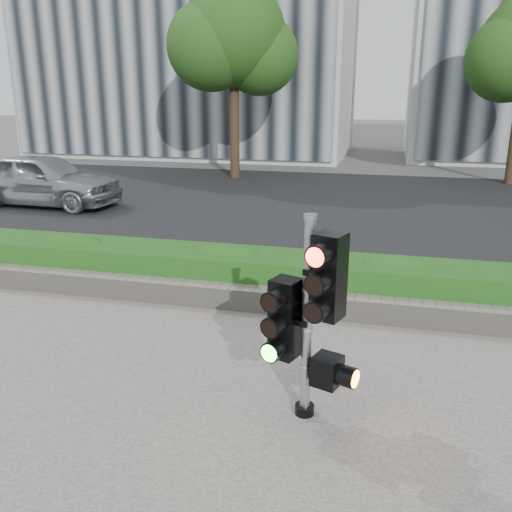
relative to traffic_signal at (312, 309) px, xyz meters
name	(u,v)px	position (x,y,z in m)	size (l,w,h in m)	color
ground	(262,376)	(-0.65, 0.68, -1.20)	(120.00, 120.00, 0.00)	#51514C
road	(341,207)	(-0.65, 10.68, -1.19)	(60.00, 13.00, 0.02)	black
curb	(304,283)	(-0.65, 3.83, -1.14)	(60.00, 0.25, 0.12)	gray
stone_wall	(291,302)	(-0.65, 2.58, -1.00)	(12.00, 0.32, 0.34)	gray
hedge	(299,277)	(-0.65, 3.23, -0.83)	(12.00, 1.00, 0.68)	#3C8529
building_left	(195,3)	(-9.65, 23.68, 6.30)	(16.00, 9.00, 15.00)	#B7B7B2
tree_left	(233,38)	(-5.17, 15.23, 3.85)	(4.61, 4.03, 7.34)	black
traffic_signal	(312,309)	(0.00, 0.00, 0.00)	(0.78, 0.65, 2.12)	black
car_silver	(44,180)	(-9.02, 8.71, -0.42)	(1.80, 4.46, 1.52)	#A0A3A7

